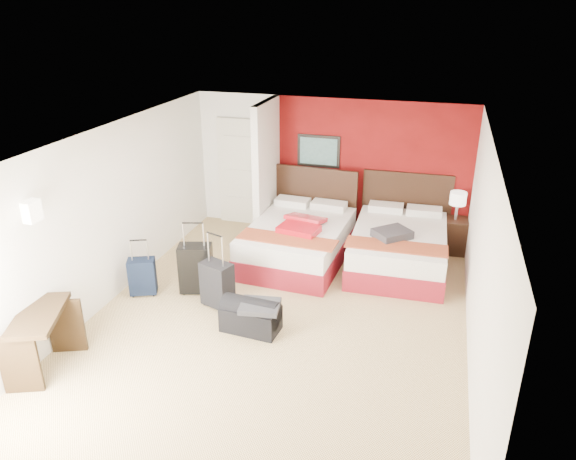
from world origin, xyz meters
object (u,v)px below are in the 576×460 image
(suitcase_navy, at_px, (143,278))
(bed_right, at_px, (398,249))
(bed_left, at_px, (298,242))
(desk, at_px, (44,342))
(nightstand, at_px, (453,236))
(duffel_bag, at_px, (251,317))
(red_suitcase_open, at_px, (302,224))
(table_lamp, at_px, (457,206))
(suitcase_black, at_px, (196,270))
(suitcase_charcoal, at_px, (217,286))

(suitcase_navy, bearing_deg, bed_right, 6.22)
(bed_left, bearing_deg, desk, -116.11)
(nightstand, xyz_separation_m, duffel_bag, (-2.55, -3.27, -0.11))
(red_suitcase_open, bearing_deg, suitcase_navy, -130.35)
(table_lamp, bearing_deg, nightstand, 0.00)
(suitcase_black, distance_m, duffel_bag, 1.36)
(table_lamp, xyz_separation_m, suitcase_charcoal, (-3.20, -2.82, -0.52))
(nightstand, height_order, suitcase_black, suitcase_black)
(bed_left, relative_size, desk, 2.29)
(bed_right, distance_m, suitcase_black, 3.27)
(suitcase_navy, distance_m, desk, 1.93)
(bed_right, relative_size, desk, 2.25)
(bed_right, bearing_deg, suitcase_black, -150.57)
(nightstand, xyz_separation_m, desk, (-4.57, -4.73, 0.09))
(suitcase_navy, bearing_deg, suitcase_black, -1.07)
(nightstand, bearing_deg, duffel_bag, -130.95)
(duffel_bag, distance_m, desk, 2.50)
(red_suitcase_open, distance_m, desk, 4.19)
(duffel_bag, bearing_deg, table_lamp, 56.95)
(nightstand, xyz_separation_m, suitcase_charcoal, (-3.20, -2.82, 0.02))
(suitcase_charcoal, distance_m, suitcase_navy, 1.20)
(suitcase_black, xyz_separation_m, desk, (-0.90, -2.21, 0.03))
(suitcase_navy, bearing_deg, nightstand, 9.79)
(red_suitcase_open, xyz_separation_m, nightstand, (2.40, 1.17, -0.40))
(suitcase_black, distance_m, suitcase_navy, 0.80)
(bed_left, xyz_separation_m, desk, (-2.07, -3.67, 0.07))
(bed_left, height_order, bed_right, bed_left)
(bed_right, height_order, duffel_bag, bed_right)
(desk, bearing_deg, suitcase_navy, 63.65)
(nightstand, relative_size, table_lamp, 1.24)
(nightstand, bearing_deg, bed_left, -159.86)
(suitcase_black, bearing_deg, table_lamp, 18.53)
(table_lamp, height_order, suitcase_black, table_lamp)
(suitcase_charcoal, relative_size, suitcase_navy, 1.21)
(table_lamp, distance_m, suitcase_black, 4.48)
(table_lamp, height_order, desk, table_lamp)
(suitcase_charcoal, bearing_deg, bed_left, 87.73)
(red_suitcase_open, distance_m, suitcase_charcoal, 1.88)
(desk, bearing_deg, red_suitcase_open, 37.15)
(bed_right, relative_size, duffel_bag, 2.81)
(suitcase_charcoal, bearing_deg, bed_right, 59.79)
(desk, bearing_deg, duffel_bag, 14.42)
(suitcase_navy, bearing_deg, suitcase_charcoal, -23.33)
(bed_left, relative_size, table_lamp, 4.42)
(suitcase_black, bearing_deg, suitcase_navy, -174.25)
(table_lamp, bearing_deg, suitcase_black, -145.53)
(bed_right, xyz_separation_m, table_lamp, (0.86, 0.85, 0.53))
(nightstand, bearing_deg, suitcase_black, -148.56)
(desk, bearing_deg, bed_right, 24.83)
(nightstand, relative_size, desk, 0.64)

